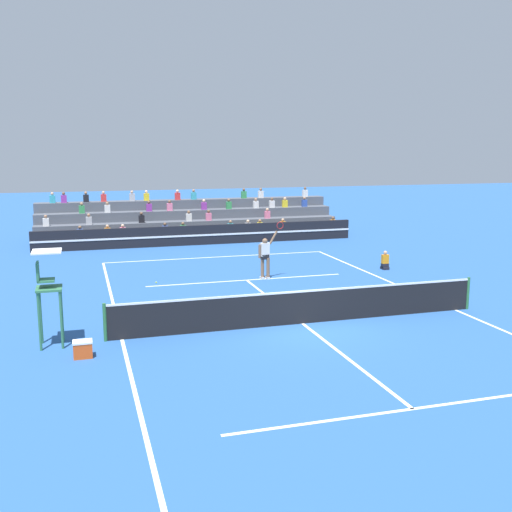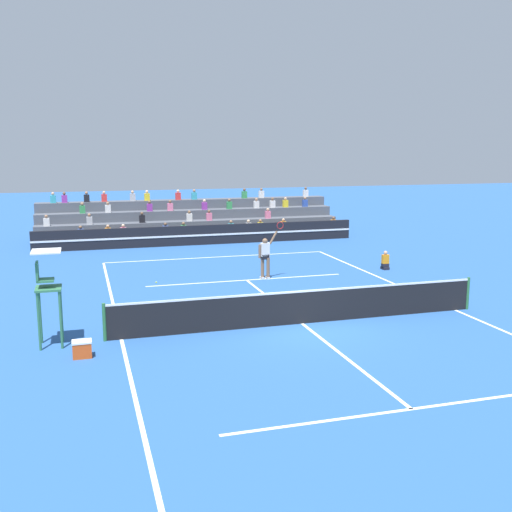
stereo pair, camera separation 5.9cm
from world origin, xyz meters
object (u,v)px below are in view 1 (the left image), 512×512
object	(u,v)px
ball_kid_courtside	(385,262)
equipment_cooler	(83,349)
tennis_player	(266,256)
umpire_chair	(47,285)
tennis_ball	(156,282)

from	to	relation	value
ball_kid_courtside	equipment_cooler	size ratio (longest dim) A/B	1.69
ball_kid_courtside	tennis_player	xyz separation A→B (m)	(-5.73, -0.37, 0.65)
tennis_player	umpire_chair	bearing A→B (deg)	-142.05
ball_kid_courtside	tennis_ball	size ratio (longest dim) A/B	12.43
ball_kid_courtside	tennis_ball	bearing A→B (deg)	179.23
umpire_chair	tennis_ball	xyz separation A→B (m)	(3.77, 6.92, -1.68)
umpire_chair	ball_kid_courtside	distance (m)	15.59
umpire_chair	ball_kid_courtside	xyz separation A→B (m)	(13.96, 6.79, -1.39)
tennis_ball	ball_kid_courtside	bearing A→B (deg)	-0.77
tennis_player	tennis_ball	size ratio (longest dim) A/B	35.63
umpire_chair	tennis_player	size ratio (longest dim) A/B	1.10
ball_kid_courtside	tennis_player	world-z (taller)	tennis_player
tennis_ball	equipment_cooler	size ratio (longest dim) A/B	0.14
umpire_chair	tennis_ball	distance (m)	8.06
umpire_chair	ball_kid_courtside	size ratio (longest dim) A/B	3.16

